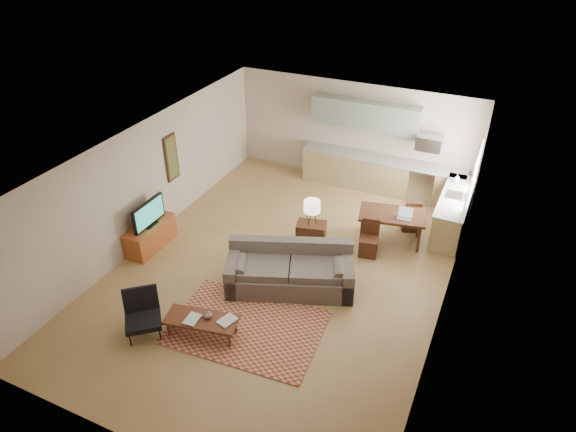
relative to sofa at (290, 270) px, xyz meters
The scene contains 25 objects.
room 1.09m from the sofa, 130.34° to the left, with size 9.00×9.00×9.00m.
kitchen_counter_back 4.67m from the sofa, 83.73° to the left, with size 4.26×0.64×0.92m, color #9E8B57, non-canonical shape.
kitchen_counter_right 4.29m from the sofa, 53.72° to the left, with size 0.64×2.26×0.92m, color #9E8B57, non-canonical shape.
kitchen_range 4.91m from the sofa, 70.87° to the left, with size 0.62×0.62×0.90m, color #A5A8AD.
kitchen_microwave 5.05m from the sofa, 70.95° to the left, with size 0.62×0.40×0.35m, color #A5A8AD.
upper_cabinets 5.02m from the sofa, 91.08° to the left, with size 2.80×0.34×0.70m, color gray.
window_right 4.61m from the sofa, 50.63° to the left, with size 0.02×1.40×1.05m, color white.
wall_art_left 4.00m from the sofa, 159.31° to the left, with size 0.06×0.42×1.10m, color olive, non-canonical shape.
triptych 5.12m from the sofa, 95.68° to the left, with size 1.70×0.04×0.50m, color beige, non-canonical shape.
rug 1.44m from the sofa, 100.59° to the right, with size 2.69×1.86×0.02m, color maroon.
sofa is the anchor object (origin of this frame).
coffee_table 2.04m from the sofa, 115.50° to the right, with size 1.29×0.51×0.39m, color #4B2313, non-canonical shape.
book_a 2.23m from the sofa, 119.98° to the right, with size 0.25×0.33×0.03m, color #9A0A0F.
book_b 1.74m from the sofa, 108.07° to the right, with size 0.32×0.38×0.02m, color navy.
vase 1.92m from the sofa, 113.97° to the right, with size 0.17×0.17×0.16m, color black.
armchair 2.88m from the sofa, 129.25° to the right, with size 0.71×0.71×0.81m, color black, non-canonical shape.
tv_credenza 3.38m from the sofa, behind, with size 0.49×1.26×0.58m, color #96441E, non-canonical shape.
tv 3.36m from the sofa, behind, with size 0.10×0.97×0.58m, color black, non-canonical shape.
console_table 1.32m from the sofa, 94.09° to the left, with size 0.62×0.41×0.72m, color #361C10, non-canonical shape.
table_lamp 1.43m from the sofa, 94.09° to the left, with size 0.35×0.35×0.58m, color beige, non-canonical shape.
dining_table 2.79m from the sofa, 60.52° to the left, with size 1.43×0.82×0.72m, color #361C10, non-canonical shape.
dining_chair_near 2.04m from the sofa, 58.12° to the left, with size 0.38×0.40×0.80m, color #361C10, non-canonical shape.
dining_chair_far 3.54m from the sofa, 61.90° to the left, with size 0.38×0.40×0.80m, color #361C10, non-canonical shape.
laptop 2.89m from the sofa, 54.59° to the left, with size 0.30×0.23×0.23m, color #A5A8AD, non-canonical shape.
soap_bottle 4.83m from the sofa, 59.43° to the left, with size 0.10×0.10×0.19m, color beige.
Camera 1 is at (3.66, -7.69, 6.64)m, focal length 32.00 mm.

